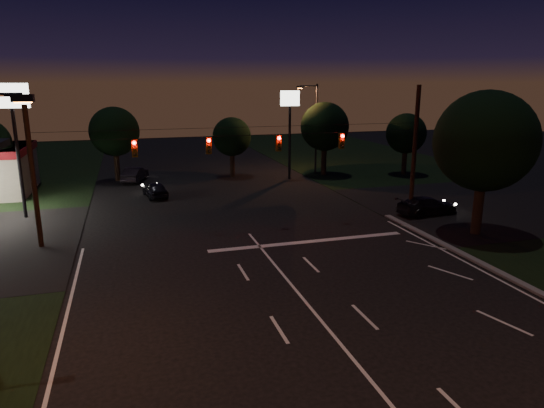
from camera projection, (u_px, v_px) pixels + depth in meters
name	position (u px, v px, depth m)	size (l,w,h in m)	color
ground	(345.00, 349.00, 17.10)	(140.00, 140.00, 0.00)	black
cross_street_right	(494.00, 204.00, 37.50)	(20.00, 16.00, 0.02)	black
stop_bar	(309.00, 242.00, 28.62)	(12.00, 0.50, 0.01)	silver
utility_pole_right	(410.00, 215.00, 34.36)	(0.30, 0.30, 9.00)	black
utility_pole_left	(42.00, 247.00, 27.73)	(0.28, 0.28, 8.00)	black
signal_span	(244.00, 144.00, 29.67)	(24.00, 0.40, 1.56)	black
pole_sign_left_near	(13.00, 116.00, 31.98)	(2.20, 0.30, 9.10)	black
pole_sign_right	(290.00, 114.00, 45.68)	(1.80, 0.30, 8.40)	black
street_light_right_far	(314.00, 122.00, 48.67)	(2.20, 0.35, 9.00)	black
tree_right_near	(483.00, 142.00, 28.90)	(6.00, 6.00, 8.76)	black
tree_far_b	(115.00, 132.00, 45.49)	(4.60, 4.60, 6.98)	black
tree_far_c	(232.00, 137.00, 47.76)	(3.80, 3.80, 5.86)	black
tree_far_d	(324.00, 127.00, 48.19)	(4.80, 4.80, 7.30)	black
tree_far_e	(406.00, 134.00, 48.69)	(4.00, 4.00, 6.18)	black
car_oncoming_a	(155.00, 190.00, 39.57)	(1.51, 3.75, 1.28)	black
car_oncoming_b	(135.00, 174.00, 45.89)	(1.45, 4.17, 1.37)	black
car_cross	(427.00, 206.00, 34.33)	(1.84, 4.52, 1.31)	black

